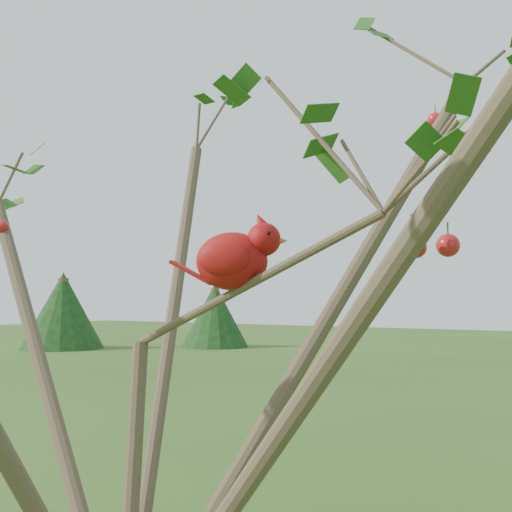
{
  "coord_description": "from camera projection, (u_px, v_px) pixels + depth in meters",
  "views": [
    {
      "loc": [
        0.94,
        -1.01,
        2.05
      ],
      "look_at": [
        0.26,
        0.1,
        2.14
      ],
      "focal_mm": 45.0,
      "sensor_mm": 36.0,
      "label": 1
    }
  ],
  "objects": [
    {
      "name": "cardinal",
      "position": [
        236.0,
        258.0,
        1.31
      ],
      "size": [
        0.24,
        0.16,
        0.17
      ],
      "rotation": [
        0.0,
        0.0,
        0.36
      ],
      "color": "#9D0F0D",
      "rests_on": "ground"
    },
    {
      "name": "crabapple_tree",
      "position": [
        128.0,
        264.0,
        1.32
      ],
      "size": [
        2.35,
        2.05,
        2.95
      ],
      "color": "#3B2D1F",
      "rests_on": "ground"
    }
  ]
}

